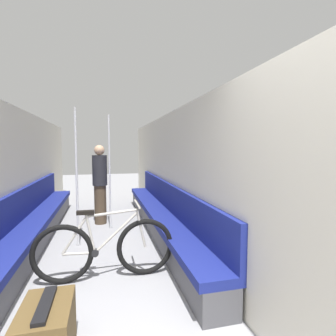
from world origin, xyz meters
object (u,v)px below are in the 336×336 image
bench_seat_row_right (161,217)px  bench_seat_row_left (34,225)px  luggage_bag (46,335)px  passenger_standing (100,183)px  grab_pole_far (110,173)px  grab_pole_near (77,179)px  bicycle (105,249)px

bench_seat_row_right → bench_seat_row_left: bearing=180.0°
luggage_bag → passenger_standing: bearing=84.4°
passenger_standing → bench_seat_row_left: bearing=-149.4°
grab_pole_far → luggage_bag: 3.42m
grab_pole_near → passenger_standing: bearing=73.5°
bicycle → luggage_bag: bicycle is taller
grab_pole_near → grab_pole_far: bearing=56.3°
luggage_bag → grab_pole_far: bearing=80.5°
bicycle → luggage_bag: bearing=-115.5°
bench_seat_row_left → grab_pole_far: grab_pole_far is taller
bench_seat_row_right → grab_pole_far: bearing=151.4°
bicycle → luggage_bag: 1.28m
grab_pole_near → luggage_bag: grab_pole_near is taller
grab_pole_far → passenger_standing: bearing=117.7°
bench_seat_row_left → bench_seat_row_right: 2.19m
bench_seat_row_left → grab_pole_near: size_ratio=2.42×
bench_seat_row_left → luggage_bag: bench_seat_row_left is taller
bicycle → grab_pole_near: bearing=103.0°
bicycle → grab_pole_near: grab_pole_near is taller
luggage_bag → bench_seat_row_left: bearing=104.6°
grab_pole_far → passenger_standing: grab_pole_far is taller
bicycle → grab_pole_far: size_ratio=0.75×
grab_pole_far → bench_seat_row_right: bearing=-28.6°
passenger_standing → luggage_bag: 3.70m
bicycle → passenger_standing: passenger_standing is taller
passenger_standing → luggage_bag: (-0.35, -3.63, -0.63)m
bench_seat_row_right → grab_pole_near: bearing=-168.3°
bicycle → grab_pole_near: (-0.42, 1.26, 0.72)m
grab_pole_far → grab_pole_near: bearing=-123.7°
bicycle → grab_pole_near: size_ratio=0.75×
grab_pole_far → bench_seat_row_left: bearing=-158.3°
bench_seat_row_left → bench_seat_row_right: (2.19, 0.00, 0.00)m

